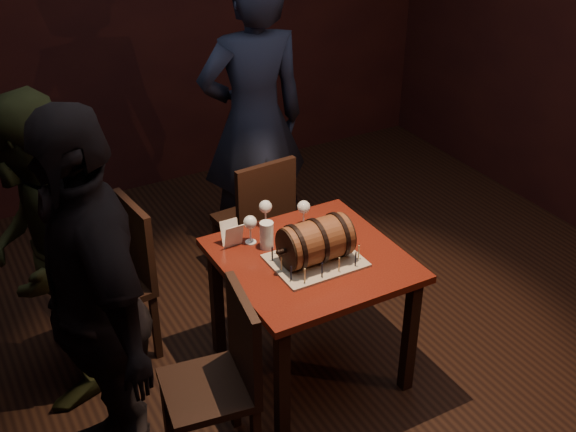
{
  "coord_description": "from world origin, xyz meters",
  "views": [
    {
      "loc": [
        -1.62,
        -2.71,
        2.79
      ],
      "look_at": [
        -0.1,
        0.05,
        0.95
      ],
      "focal_mm": 45.0,
      "sensor_mm": 36.0,
      "label": 1
    }
  ],
  "objects_px": {
    "wine_glass_left": "(250,223)",
    "wine_glass_mid": "(265,208)",
    "pint_of_ale": "(267,236)",
    "pub_table": "(311,274)",
    "barrel_cake": "(316,241)",
    "wine_glass_right": "(304,208)",
    "person_left_front": "(94,308)",
    "chair_back": "(258,217)",
    "chair_left_front": "(224,373)",
    "person_left_rear": "(42,256)",
    "chair_left_rear": "(122,273)",
    "person_back": "(254,122)"
  },
  "relations": [
    {
      "from": "person_left_rear",
      "to": "barrel_cake",
      "type": "bearing_deg",
      "value": 82.55
    },
    {
      "from": "person_left_rear",
      "to": "pint_of_ale",
      "type": "bearing_deg",
      "value": 90.11
    },
    {
      "from": "pub_table",
      "to": "pint_of_ale",
      "type": "height_order",
      "value": "pint_of_ale"
    },
    {
      "from": "barrel_cake",
      "to": "person_back",
      "type": "distance_m",
      "value": 1.31
    },
    {
      "from": "wine_glass_right",
      "to": "barrel_cake",
      "type": "bearing_deg",
      "value": -110.08
    },
    {
      "from": "chair_left_front",
      "to": "chair_back",
      "type": "bearing_deg",
      "value": 56.75
    },
    {
      "from": "pub_table",
      "to": "wine_glass_left",
      "type": "height_order",
      "value": "wine_glass_left"
    },
    {
      "from": "wine_glass_left",
      "to": "chair_back",
      "type": "height_order",
      "value": "chair_back"
    },
    {
      "from": "wine_glass_left",
      "to": "wine_glass_mid",
      "type": "relative_size",
      "value": 1.0
    },
    {
      "from": "chair_back",
      "to": "wine_glass_right",
      "type": "bearing_deg",
      "value": -90.35
    },
    {
      "from": "chair_back",
      "to": "chair_left_front",
      "type": "bearing_deg",
      "value": -123.25
    },
    {
      "from": "barrel_cake",
      "to": "wine_glass_left",
      "type": "distance_m",
      "value": 0.38
    },
    {
      "from": "pub_table",
      "to": "wine_glass_left",
      "type": "xyz_separation_m",
      "value": [
        -0.21,
        0.27,
        0.23
      ]
    },
    {
      "from": "pub_table",
      "to": "barrel_cake",
      "type": "relative_size",
      "value": 2.26
    },
    {
      "from": "chair_back",
      "to": "pint_of_ale",
      "type": "bearing_deg",
      "value": -112.92
    },
    {
      "from": "wine_glass_right",
      "to": "pint_of_ale",
      "type": "distance_m",
      "value": 0.29
    },
    {
      "from": "pub_table",
      "to": "person_back",
      "type": "bearing_deg",
      "value": 76.79
    },
    {
      "from": "chair_left_rear",
      "to": "person_back",
      "type": "distance_m",
      "value": 1.32
    },
    {
      "from": "pint_of_ale",
      "to": "wine_glass_left",
      "type": "bearing_deg",
      "value": 122.16
    },
    {
      "from": "chair_back",
      "to": "person_back",
      "type": "relative_size",
      "value": 0.47
    },
    {
      "from": "barrel_cake",
      "to": "wine_glass_mid",
      "type": "relative_size",
      "value": 2.47
    },
    {
      "from": "chair_back",
      "to": "chair_left_rear",
      "type": "distance_m",
      "value": 0.95
    },
    {
      "from": "pub_table",
      "to": "chair_back",
      "type": "distance_m",
      "value": 0.86
    },
    {
      "from": "wine_glass_left",
      "to": "chair_left_rear",
      "type": "xyz_separation_m",
      "value": [
        -0.6,
        0.39,
        -0.35
      ]
    },
    {
      "from": "wine_glass_mid",
      "to": "pub_table",
      "type": "bearing_deg",
      "value": -80.0
    },
    {
      "from": "chair_left_rear",
      "to": "wine_glass_right",
      "type": "bearing_deg",
      "value": -22.69
    },
    {
      "from": "person_back",
      "to": "wine_glass_left",
      "type": "bearing_deg",
      "value": 68.46
    },
    {
      "from": "chair_left_front",
      "to": "person_back",
      "type": "relative_size",
      "value": 0.47
    },
    {
      "from": "pub_table",
      "to": "wine_glass_right",
      "type": "bearing_deg",
      "value": 67.77
    },
    {
      "from": "wine_glass_right",
      "to": "person_left_front",
      "type": "relative_size",
      "value": 0.09
    },
    {
      "from": "wine_glass_right",
      "to": "person_left_front",
      "type": "xyz_separation_m",
      "value": [
        -1.25,
        -0.4,
        0.06
      ]
    },
    {
      "from": "chair_left_rear",
      "to": "chair_left_front",
      "type": "bearing_deg",
      "value": -81.08
    },
    {
      "from": "chair_left_rear",
      "to": "wine_glass_left",
      "type": "bearing_deg",
      "value": -33.05
    },
    {
      "from": "chair_back",
      "to": "person_left_rear",
      "type": "xyz_separation_m",
      "value": [
        -1.34,
        -0.3,
        0.31
      ]
    },
    {
      "from": "chair_left_front",
      "to": "wine_glass_right",
      "type": "bearing_deg",
      "value": 38.66
    },
    {
      "from": "wine_glass_left",
      "to": "wine_glass_mid",
      "type": "xyz_separation_m",
      "value": [
        0.15,
        0.11,
        -0.0
      ]
    },
    {
      "from": "barrel_cake",
      "to": "chair_left_front",
      "type": "height_order",
      "value": "barrel_cake"
    },
    {
      "from": "wine_glass_left",
      "to": "wine_glass_mid",
      "type": "height_order",
      "value": "same"
    },
    {
      "from": "wine_glass_left",
      "to": "chair_left_rear",
      "type": "distance_m",
      "value": 0.8
    },
    {
      "from": "pint_of_ale",
      "to": "chair_left_rear",
      "type": "bearing_deg",
      "value": 144.01
    },
    {
      "from": "wine_glass_mid",
      "to": "chair_left_front",
      "type": "bearing_deg",
      "value": -129.37
    },
    {
      "from": "wine_glass_left",
      "to": "pint_of_ale",
      "type": "distance_m",
      "value": 0.11
    },
    {
      "from": "chair_back",
      "to": "chair_left_rear",
      "type": "xyz_separation_m",
      "value": [
        -0.93,
        -0.18,
        0.0
      ]
    },
    {
      "from": "wine_glass_right",
      "to": "chair_left_front",
      "type": "xyz_separation_m",
      "value": [
        -0.77,
        -0.62,
        -0.35
      ]
    },
    {
      "from": "wine_glass_mid",
      "to": "chair_back",
      "type": "bearing_deg",
      "value": 68.32
    },
    {
      "from": "pint_of_ale",
      "to": "person_left_front",
      "type": "distance_m",
      "value": 1.03
    },
    {
      "from": "barrel_cake",
      "to": "person_back",
      "type": "xyz_separation_m",
      "value": [
        0.29,
        1.27,
        0.11
      ]
    },
    {
      "from": "pub_table",
      "to": "wine_glass_mid",
      "type": "xyz_separation_m",
      "value": [
        -0.07,
        0.38,
        0.23
      ]
    },
    {
      "from": "pint_of_ale",
      "to": "person_left_front",
      "type": "relative_size",
      "value": 0.08
    },
    {
      "from": "pint_of_ale",
      "to": "chair_left_rear",
      "type": "distance_m",
      "value": 0.86
    }
  ]
}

